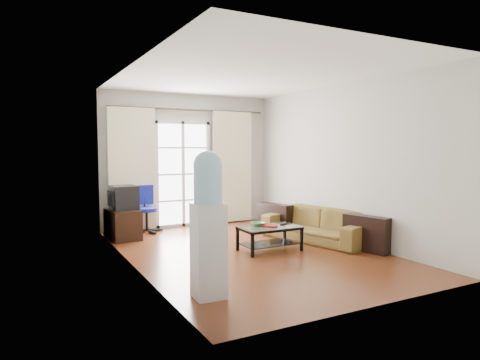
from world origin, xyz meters
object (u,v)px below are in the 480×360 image
coffee_table (270,235)px  task_chair (146,218)px  tv_stand (123,224)px  water_cooler (208,221)px  crt_tv (123,198)px  sofa (316,225)px

coffee_table → task_chair: bearing=118.7°
tv_stand → task_chair: task_chair is taller
water_cooler → task_chair: bearing=87.7°
coffee_table → water_cooler: water_cooler is taller
task_chair → water_cooler: bearing=-92.5°
tv_stand → task_chair: (0.54, 0.41, -0.00)m
crt_tv → coffee_table: bearing=-51.1°
task_chair → water_cooler: 3.89m
sofa → coffee_table: bearing=-92.6°
sofa → task_chair: 3.20m
task_chair → tv_stand: bearing=-139.8°
tv_stand → crt_tv: bearing=-89.1°
sofa → tv_stand: size_ratio=2.87×
sofa → task_chair: size_ratio=2.32×
sofa → tv_stand: bearing=-134.9°
crt_tv → task_chair: size_ratio=0.56×
water_cooler → crt_tv: bearing=96.0°
task_chair → water_cooler: size_ratio=0.56×
tv_stand → water_cooler: 3.48m
coffee_table → tv_stand: 2.69m
tv_stand → sofa: bearing=-36.0°
tv_stand → water_cooler: water_cooler is taller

